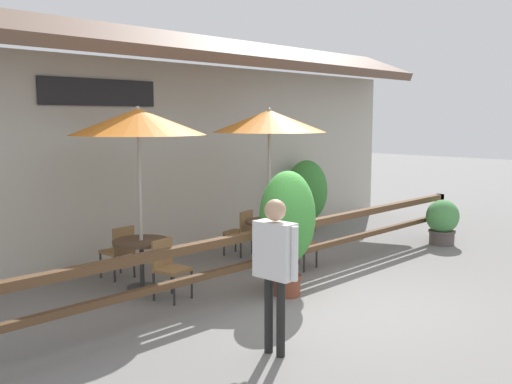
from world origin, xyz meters
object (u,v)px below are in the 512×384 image
(chair_near_streetside, at_px, (169,266))
(patio_umbrella_middle, at_px, (269,121))
(chair_middle_streetside, at_px, (298,240))
(chair_middle_wallside, at_px, (241,230))
(patio_umbrella_near, at_px, (138,122))
(chair_near_wallside, at_px, (119,249))
(potted_plant_corner_fern, at_px, (306,193))
(potted_plant_small_flowering, at_px, (288,221))
(dining_table_middle, at_px, (269,229))
(pedestrian, at_px, (275,256))
(potted_plant_tall_tropical, at_px, (442,221))
(dining_table_near, at_px, (142,250))

(chair_near_streetside, bearing_deg, patio_umbrella_middle, -1.11)
(chair_middle_streetside, height_order, chair_middle_wallside, same)
(patio_umbrella_near, height_order, patio_umbrella_middle, same)
(chair_near_wallside, relative_size, chair_middle_streetside, 1.00)
(chair_middle_wallside, distance_m, potted_plant_corner_fern, 2.77)
(potted_plant_small_flowering, bearing_deg, dining_table_middle, 50.71)
(dining_table_middle, bearing_deg, chair_middle_streetside, -88.16)
(chair_near_streetside, height_order, pedestrian, pedestrian)
(potted_plant_small_flowering, xyz_separation_m, potted_plant_corner_fern, (3.89, 2.85, -0.21))
(chair_near_streetside, xyz_separation_m, dining_table_middle, (2.58, 0.47, 0.11))
(patio_umbrella_near, bearing_deg, chair_middle_streetside, -19.38)
(chair_middle_wallside, xyz_separation_m, potted_plant_tall_tropical, (3.57, -2.25, 0.01))
(patio_umbrella_near, xyz_separation_m, dining_table_middle, (2.56, -0.24, -1.92))
(patio_umbrella_near, bearing_deg, dining_table_middle, -5.32)
(chair_middle_streetside, xyz_separation_m, potted_plant_small_flowering, (-1.30, -0.90, 0.62))
(patio_umbrella_near, distance_m, dining_table_middle, 3.21)
(potted_plant_small_flowering, bearing_deg, potted_plant_corner_fern, 36.24)
(dining_table_middle, bearing_deg, pedestrian, -135.94)
(chair_middle_streetside, height_order, potted_plant_tall_tropical, potted_plant_tall_tropical)
(chair_near_streetside, bearing_deg, chair_near_wallside, 75.59)
(dining_table_near, height_order, potted_plant_corner_fern, potted_plant_corner_fern)
(patio_umbrella_middle, xyz_separation_m, potted_plant_tall_tropical, (3.51, -1.58, -2.02))
(patio_umbrella_near, relative_size, chair_near_streetside, 3.20)
(potted_plant_small_flowering, distance_m, potted_plant_corner_fern, 4.83)
(patio_umbrella_middle, height_order, potted_plant_corner_fern, patio_umbrella_middle)
(chair_middle_streetside, bearing_deg, patio_umbrella_near, 155.23)
(patio_umbrella_near, distance_m, patio_umbrella_middle, 2.58)
(chair_middle_wallside, bearing_deg, potted_plant_corner_fern, -178.68)
(patio_umbrella_near, height_order, chair_middle_wallside, patio_umbrella_near)
(pedestrian, bearing_deg, potted_plant_tall_tropical, 98.36)
(dining_table_near, bearing_deg, patio_umbrella_near, -63.43)
(dining_table_near, bearing_deg, potted_plant_small_flowering, -54.61)
(chair_middle_wallside, bearing_deg, dining_table_near, -1.86)
(patio_umbrella_near, height_order, chair_near_wallside, patio_umbrella_near)
(dining_table_middle, bearing_deg, dining_table_near, 174.68)
(dining_table_near, height_order, chair_near_streetside, chair_near_streetside)
(dining_table_near, relative_size, patio_umbrella_middle, 0.31)
(chair_middle_streetside, bearing_deg, potted_plant_corner_fern, 31.71)
(patio_umbrella_near, relative_size, potted_plant_tall_tropical, 2.99)
(chair_near_wallside, height_order, patio_umbrella_middle, patio_umbrella_middle)
(potted_plant_tall_tropical, xyz_separation_m, potted_plant_corner_fern, (-0.90, 2.86, 0.40))
(chair_near_streetside, bearing_deg, potted_plant_tall_tropical, -21.71)
(chair_near_wallside, distance_m, potted_plant_small_flowering, 2.86)
(dining_table_near, height_order, potted_plant_tall_tropical, potted_plant_tall_tropical)
(chair_near_wallside, distance_m, potted_plant_corner_fern, 5.15)
(chair_near_streetside, relative_size, chair_near_wallside, 1.00)
(dining_table_near, bearing_deg, pedestrian, -97.22)
(patio_umbrella_middle, relative_size, pedestrian, 1.60)
(potted_plant_corner_fern, xyz_separation_m, pedestrian, (-5.57, -4.15, 0.22))
(dining_table_middle, relative_size, chair_middle_wallside, 1.00)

